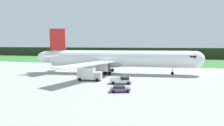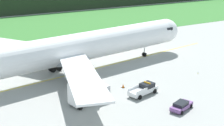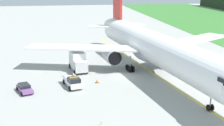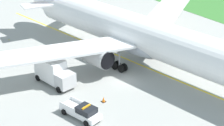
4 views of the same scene
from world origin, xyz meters
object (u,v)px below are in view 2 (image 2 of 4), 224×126
Objects in this scene: airliner at (76,49)px; apron_cone at (123,86)px; catering_truck at (88,92)px; ops_pickup_truck at (144,89)px; staff_car at (181,105)px.

airliner is 83.41× the size of apron_cone.
catering_truck is at bearing -107.93° from airliner.
ops_pickup_truck is at bearing -71.45° from airliner.
staff_car reaches higher than apron_cone.
ops_pickup_truck is (5.17, -15.41, -4.10)m from airliner.
catering_truck reaches higher than staff_car.
apron_cone is (-2.78, 11.89, -0.36)m from staff_car.
apron_cone is (-1.43, 4.23, -0.57)m from ops_pickup_truck.
airliner is 12.68m from apron_cone.
ops_pickup_truck is 0.86× the size of catering_truck.
catering_truck is 8.82m from apron_cone.
ops_pickup_truck reaches higher than staff_car.
catering_truck is 9.82× the size of apron_cone.
ops_pickup_truck is 4.50m from apron_cone.
catering_truck reaches higher than apron_cone.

